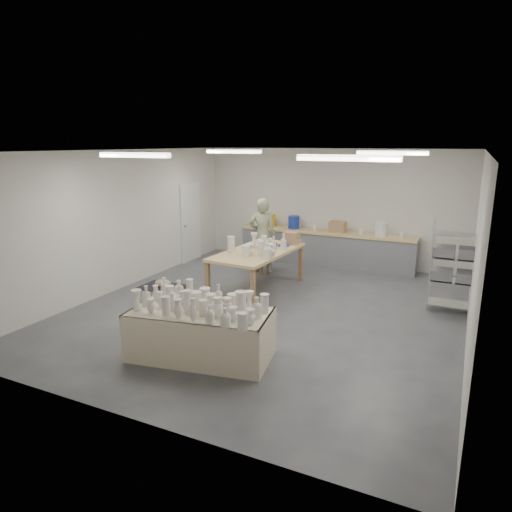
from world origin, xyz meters
The scene contains 9 objects.
room centered at (-0.11, 0.08, 2.06)m, with size 8.00×8.02×3.00m.
back_counter centered at (-0.01, 3.68, 0.49)m, with size 4.60×0.60×1.24m.
wire_shelf centered at (3.20, 1.40, 0.92)m, with size 0.88×0.48×1.80m.
drying_table centered at (-0.09, -2.29, 0.42)m, with size 2.23×1.34×1.09m.
work_table centered at (-0.63, 1.02, 0.89)m, with size 1.34×2.45×1.24m.
rug centered at (-2.68, 0.23, 0.01)m, with size 1.00×0.70×0.02m, color black.
cat centered at (-2.66, 0.22, 0.10)m, with size 0.44×0.35×0.17m.
potter centered at (-1.20, 2.33, 0.93)m, with size 0.67×0.44×1.85m, color gray.
red_stool centered at (-1.20, 2.60, 0.28)m, with size 0.34×0.34×0.31m.
Camera 1 is at (3.36, -7.63, 3.14)m, focal length 32.00 mm.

